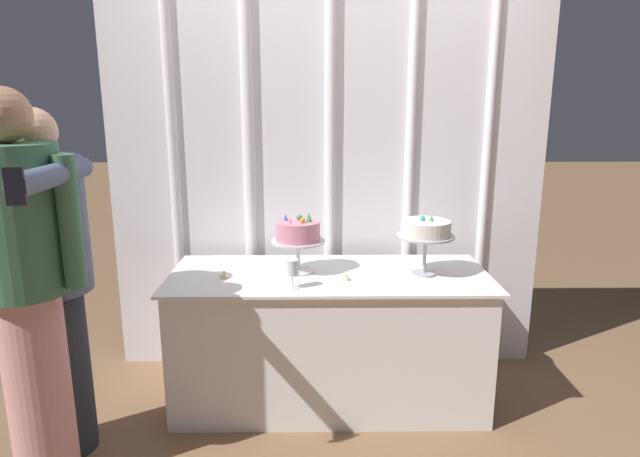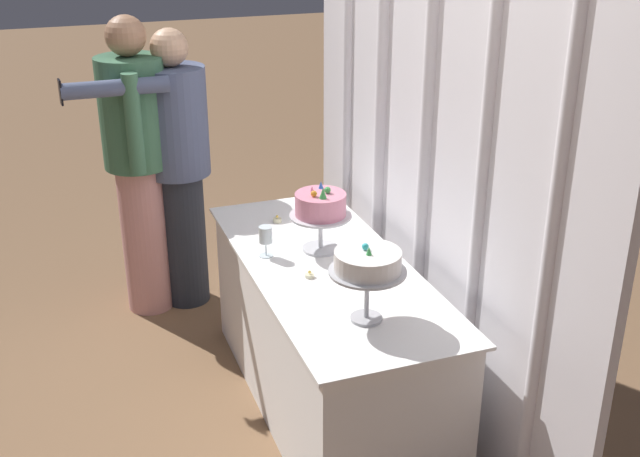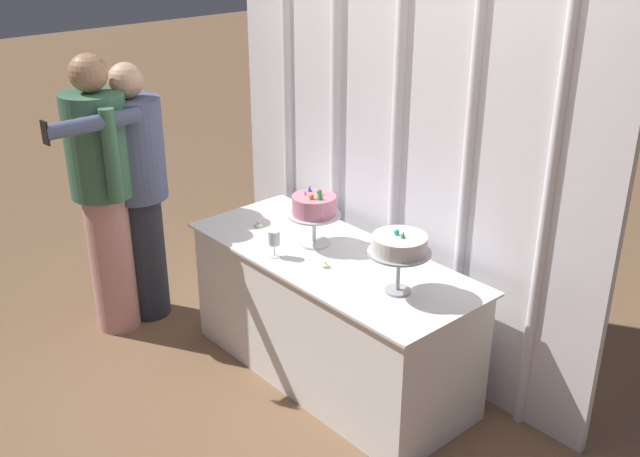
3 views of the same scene
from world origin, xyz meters
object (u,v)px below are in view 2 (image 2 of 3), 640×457
(wine_glass, at_px, (266,236))
(cake_display_nearright, at_px, (368,265))
(guest_man_pink_jacket, at_px, (137,158))
(cake_display_nearleft, at_px, (321,208))
(cake_table, at_px, (327,336))
(guest_girl_blue_dress, at_px, (176,161))
(tealight_near_left, at_px, (310,275))
(tealight_far_left, at_px, (277,220))

(wine_glass, bearing_deg, cake_display_nearright, 16.64)
(cake_display_nearright, relative_size, wine_glass, 2.23)
(wine_glass, xyz_separation_m, guest_man_pink_jacket, (-1.07, -0.42, 0.08))
(cake_display_nearright, xyz_separation_m, guest_man_pink_jacket, (-1.75, -0.62, -0.06))
(cake_display_nearleft, height_order, cake_display_nearright, cake_display_nearleft)
(cake_table, xyz_separation_m, guest_girl_blue_dress, (-1.26, -0.43, 0.51))
(cake_table, bearing_deg, guest_girl_blue_dress, -161.05)
(cake_display_nearright, distance_m, tealight_near_left, 0.48)
(cake_display_nearright, distance_m, tealight_far_left, 1.07)
(guest_girl_blue_dress, bearing_deg, tealight_far_left, 27.13)
(cake_display_nearright, distance_m, guest_girl_blue_dress, 1.81)
(cake_table, bearing_deg, tealight_near_left, -53.66)
(cake_display_nearleft, relative_size, tealight_far_left, 7.59)
(wine_glass, distance_m, guest_man_pink_jacket, 1.15)
(cake_display_nearright, height_order, tealight_far_left, cake_display_nearright)
(cake_table, distance_m, tealight_near_left, 0.40)
(cake_display_nearright, relative_size, guest_man_pink_jacket, 0.19)
(cake_table, xyz_separation_m, cake_display_nearleft, (-0.16, 0.03, 0.58))
(wine_glass, bearing_deg, tealight_near_left, 23.32)
(cake_display_nearleft, xyz_separation_m, guest_girl_blue_dress, (-1.10, -0.46, -0.07))
(cake_table, distance_m, guest_girl_blue_dress, 1.43)
(tealight_near_left, bearing_deg, tealight_far_left, 175.73)
(cake_display_nearright, bearing_deg, cake_table, 177.16)
(cake_display_nearleft, distance_m, wine_glass, 0.28)
(cake_display_nearleft, relative_size, guest_man_pink_jacket, 0.19)
(tealight_far_left, bearing_deg, tealight_near_left, -4.27)
(cake_display_nearleft, xyz_separation_m, wine_glass, (-0.02, -0.26, -0.11))
(cake_display_nearright, xyz_separation_m, guest_girl_blue_dress, (-1.76, -0.41, -0.10))
(cake_display_nearleft, xyz_separation_m, cake_display_nearright, (0.66, -0.05, 0.03))
(cake_display_nearleft, height_order, guest_man_pink_jacket, guest_man_pink_jacket)
(wine_glass, relative_size, guest_girl_blue_dress, 0.09)
(cake_display_nearleft, height_order, tealight_near_left, cake_display_nearleft)
(tealight_far_left, distance_m, guest_man_pink_jacket, 0.93)
(wine_glass, height_order, tealight_near_left, wine_glass)
(cake_table, height_order, cake_display_nearright, cake_display_nearright)
(cake_display_nearleft, distance_m, guest_girl_blue_dress, 1.19)
(cake_table, distance_m, wine_glass, 0.55)
(guest_man_pink_jacket, bearing_deg, cake_display_nearright, 19.52)
(cake_display_nearleft, xyz_separation_m, tealight_far_left, (-0.38, -0.09, -0.20))
(cake_display_nearleft, bearing_deg, tealight_near_left, -29.41)
(cake_display_nearleft, distance_m, guest_man_pink_jacket, 1.28)
(cake_display_nearright, distance_m, guest_man_pink_jacket, 1.86)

